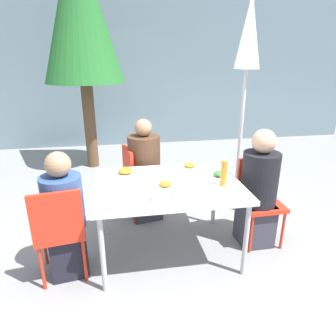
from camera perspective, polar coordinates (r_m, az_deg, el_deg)
The scene contains 18 objects.
ground_plane at distance 3.14m, azimuth -0.00°, elevation -15.53°, with size 24.00×24.00×0.00m, color gray.
building_facade at distance 6.73m, azimuth -6.36°, elevation 17.29°, with size 10.00×0.20×3.00m.
dining_table at distance 2.79m, azimuth -0.00°, elevation -3.94°, with size 1.34×1.00×0.75m.
chair_left at distance 2.69m, azimuth -20.00°, elevation -10.55°, with size 0.46×0.46×0.87m.
person_left at distance 2.75m, azimuth -19.00°, elevation -9.19°, with size 0.35×0.35×1.14m.
chair_right at distance 3.24m, azimuth 16.85°, elevation -4.75°, with size 0.41×0.41×0.87m.
person_right at distance 3.13m, azimuth 16.80°, elevation -4.44°, with size 0.36×0.36×1.21m.
chair_far at distance 3.56m, azimuth -5.92°, elevation -1.68°, with size 0.47×0.47×0.87m.
person_far at distance 3.51m, azimuth -4.48°, elevation -1.04°, with size 0.39×0.39×1.21m.
closed_umbrella at distance 3.70m, azimuth 14.90°, elevation 20.25°, with size 0.36×0.36×2.49m.
plate_0 at distance 3.14m, azimuth 4.18°, elevation 0.32°, with size 0.21×0.21×0.06m.
plate_1 at distance 2.67m, azimuth -0.48°, elevation -3.28°, with size 0.21×0.21×0.06m.
plate_2 at distance 2.93m, azimuth 9.89°, elevation -1.35°, with size 0.23×0.23×0.06m.
plate_3 at distance 2.99m, azimuth -8.06°, elevation -0.78°, with size 0.26×0.26×0.07m.
bottle at distance 2.73m, azimuth 10.59°, elevation -0.88°, with size 0.06×0.06×0.25m.
drinking_cup at distance 2.43m, azimuth -2.34°, elevation -5.35°, with size 0.07×0.07×0.08m.
salad_bowl at distance 2.52m, azimuth 2.82°, elevation -4.77°, with size 0.20×0.20×0.05m.
tree_behind_left at distance 5.32m, azimuth -16.52°, elevation 27.00°, with size 1.27×1.27×3.66m.
Camera 1 is at (-0.43, -2.51, 1.84)m, focal length 32.00 mm.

